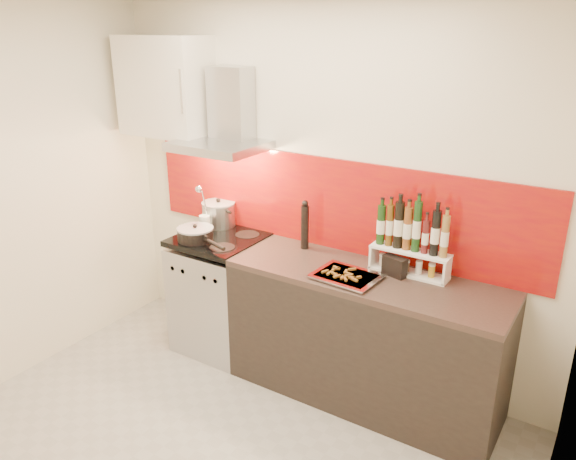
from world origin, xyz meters
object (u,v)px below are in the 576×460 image
Objects in this scene: saute_pan at (196,234)px; range_stove at (221,294)px; pepper_mill at (305,225)px; baking_tray at (346,276)px; counter at (364,337)px; stock_pot at (219,214)px.

range_stove is at bearing 55.57° from saute_pan.
range_stove is 0.91m from pepper_mill.
pepper_mill is 0.58m from baking_tray.
range_stove is 2.59× the size of pepper_mill.
saute_pan reaches higher than counter.
range_stove is 0.62m from stock_pot.
baking_tray is (1.26, -0.31, -0.09)m from stock_pot.
range_stove is 1.20m from counter.
baking_tray is at bearing -128.37° from counter.
baking_tray is (0.47, -0.29, -0.15)m from pepper_mill.
counter is 0.49m from baking_tray.
range_stove reaches higher than counter.
range_stove is 3.54× the size of stock_pot.
saute_pan is 1.41× the size of pepper_mill.
counter is 1.40m from saute_pan.
baking_tray is at bearing 1.28° from saute_pan.
pepper_mill reaches higher than stock_pot.
range_stove is 0.51× the size of counter.
pepper_mill is at bearing -1.77° from stock_pot.
range_stove is at bearing -179.77° from counter.
pepper_mill reaches higher than saute_pan.
pepper_mill is (0.73, 0.31, 0.11)m from saute_pan.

